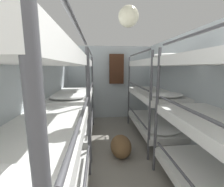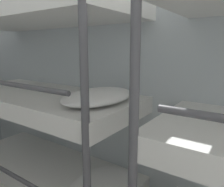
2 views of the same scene
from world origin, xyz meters
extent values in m
cube|color=silver|center=(-1.32, 2.50, 1.14)|extent=(0.06, 5.11, 2.29)
cube|color=silver|center=(1.32, 2.50, 1.14)|extent=(0.06, 5.11, 2.29)
cube|color=silver|center=(0.00, 5.02, 1.14)|extent=(2.70, 0.06, 2.29)
cylinder|color=#4C4C51|center=(-0.51, 2.34, 0.96)|extent=(0.04, 0.04, 1.92)
cube|color=white|center=(-0.90, 1.46, 1.03)|extent=(0.78, 1.81, 0.13)
cylinder|color=#4C4C51|center=(-0.51, 1.46, 1.24)|extent=(0.03, 1.54, 0.03)
cube|color=white|center=(-0.90, 1.46, 1.74)|extent=(0.78, 1.81, 0.13)
cylinder|color=#4C4C51|center=(-0.51, 1.46, 1.94)|extent=(0.03, 1.54, 0.03)
cylinder|color=#4C4C51|center=(0.51, 2.34, 0.96)|extent=(0.04, 0.04, 1.92)
cylinder|color=#4C4C51|center=(0.51, 1.46, 0.53)|extent=(0.03, 1.54, 0.03)
cylinder|color=#4C4C51|center=(0.51, 1.46, 1.24)|extent=(0.03, 1.54, 0.03)
cylinder|color=#4C4C51|center=(0.51, 1.46, 1.94)|extent=(0.03, 1.54, 0.03)
cylinder|color=#4C4C51|center=(-0.51, 2.62, 0.96)|extent=(0.04, 0.04, 1.92)
cylinder|color=#4C4C51|center=(-0.51, 4.39, 0.96)|extent=(0.04, 0.04, 1.92)
cube|color=white|center=(-0.90, 3.50, 0.33)|extent=(0.78, 1.81, 0.13)
ellipsoid|color=white|center=(-0.90, 2.84, 0.44)|extent=(0.62, 0.40, 0.09)
cylinder|color=#4C4C51|center=(-0.51, 3.50, 0.53)|extent=(0.03, 1.54, 0.03)
cube|color=white|center=(-0.90, 3.50, 1.03)|extent=(0.78, 1.81, 0.13)
ellipsoid|color=white|center=(-0.90, 2.84, 1.14)|extent=(0.62, 0.40, 0.09)
cylinder|color=#4C4C51|center=(-0.51, 3.50, 1.24)|extent=(0.03, 1.54, 0.03)
cube|color=white|center=(-0.90, 3.50, 1.74)|extent=(0.78, 1.81, 0.13)
ellipsoid|color=white|center=(-0.90, 2.84, 1.85)|extent=(0.62, 0.40, 0.09)
cylinder|color=#4C4C51|center=(-0.51, 3.50, 1.94)|extent=(0.03, 1.54, 0.03)
cylinder|color=#4C4C51|center=(0.51, 2.62, 0.96)|extent=(0.04, 0.04, 1.92)
cylinder|color=#4C4C51|center=(0.51, 4.39, 0.96)|extent=(0.04, 0.04, 1.92)
cube|color=white|center=(0.90, 3.50, 0.33)|extent=(0.78, 1.81, 0.13)
ellipsoid|color=white|center=(0.90, 2.84, 0.44)|extent=(0.62, 0.40, 0.09)
cylinder|color=#4C4C51|center=(0.51, 3.50, 0.53)|extent=(0.03, 1.54, 0.03)
cube|color=white|center=(0.90, 3.50, 1.03)|extent=(0.78, 1.81, 0.13)
ellipsoid|color=white|center=(0.90, 2.84, 1.14)|extent=(0.62, 0.40, 0.09)
cylinder|color=#4C4C51|center=(0.51, 3.50, 1.24)|extent=(0.03, 1.54, 0.03)
cube|color=white|center=(0.90, 3.50, 1.74)|extent=(0.78, 1.81, 0.13)
ellipsoid|color=white|center=(0.90, 2.84, 1.85)|extent=(0.62, 0.40, 0.09)
cylinder|color=#4C4C51|center=(0.51, 3.50, 1.94)|extent=(0.03, 1.54, 0.03)
ellipsoid|color=brown|center=(0.04, 2.78, 0.19)|extent=(0.39, 0.54, 0.39)
cube|color=#472819|center=(0.22, 4.87, 1.59)|extent=(0.44, 0.12, 0.90)
sphere|color=#F4EFCC|center=(0.00, 2.07, 2.23)|extent=(0.24, 0.24, 0.24)
camera|label=1|loc=(-0.37, 0.23, 1.65)|focal=24.00mm
camera|label=2|loc=(-0.28, 1.90, 1.47)|focal=35.00mm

